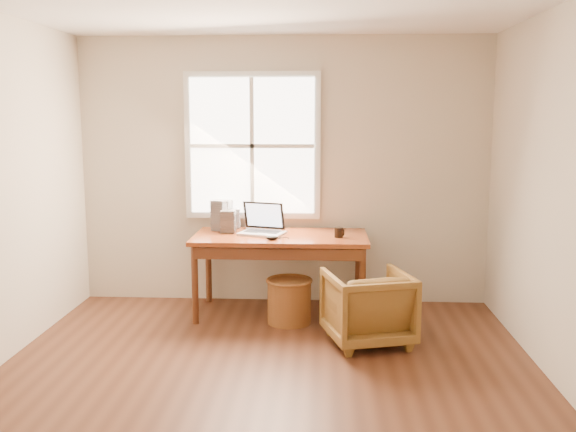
% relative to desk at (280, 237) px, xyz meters
% --- Properties ---
extents(room_shell, '(4.04, 4.54, 2.64)m').
position_rel_desk_xyz_m(room_shell, '(-0.02, -1.64, 0.59)').
color(room_shell, '#532D1C').
rests_on(room_shell, ground).
extents(desk, '(1.60, 0.80, 0.04)m').
position_rel_desk_xyz_m(desk, '(0.00, 0.00, 0.00)').
color(desk, brown).
rests_on(desk, room_shell).
extents(armchair, '(0.80, 0.81, 0.60)m').
position_rel_desk_xyz_m(armchair, '(0.76, -0.75, -0.43)').
color(armchair, brown).
rests_on(armchair, room_shell).
extents(wicker_stool, '(0.47, 0.47, 0.39)m').
position_rel_desk_xyz_m(wicker_stool, '(0.10, -0.27, -0.54)').
color(wicker_stool, brown).
rests_on(wicker_stool, room_shell).
extents(laptop, '(0.51, 0.53, 0.30)m').
position_rel_desk_xyz_m(laptop, '(-0.17, 0.02, 0.17)').
color(laptop, '#B0B2B8').
rests_on(laptop, desk).
extents(mouse, '(0.13, 0.10, 0.04)m').
position_rel_desk_xyz_m(mouse, '(-0.06, -0.23, 0.04)').
color(mouse, black).
rests_on(mouse, desk).
extents(coffee_mug, '(0.09, 0.09, 0.09)m').
position_rel_desk_xyz_m(coffee_mug, '(0.53, -0.09, 0.07)').
color(coffee_mug, black).
rests_on(coffee_mug, desk).
extents(cd_stack_a, '(0.17, 0.16, 0.28)m').
position_rel_desk_xyz_m(cd_stack_a, '(-0.58, 0.34, 0.16)').
color(cd_stack_a, '#AFB5BB').
rests_on(cd_stack_a, desk).
extents(cd_stack_b, '(0.13, 0.12, 0.21)m').
position_rel_desk_xyz_m(cd_stack_b, '(-0.50, 0.10, 0.12)').
color(cd_stack_b, black).
rests_on(cd_stack_b, desk).
extents(cd_stack_c, '(0.15, 0.14, 0.29)m').
position_rel_desk_xyz_m(cd_stack_c, '(-0.61, 0.22, 0.16)').
color(cd_stack_c, gray).
rests_on(cd_stack_c, desk).
extents(cd_stack_d, '(0.17, 0.15, 0.19)m').
position_rel_desk_xyz_m(cd_stack_d, '(-0.50, 0.36, 0.12)').
color(cd_stack_d, silver).
rests_on(cd_stack_d, desk).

